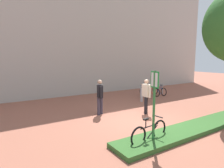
# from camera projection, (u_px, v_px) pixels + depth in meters

# --- Properties ---
(ground_plane) EXTENTS (60.00, 60.00, 0.00)m
(ground_plane) POSITION_uv_depth(u_px,v_px,m) (139.00, 120.00, 8.52)
(ground_plane) COLOR #9E5B47
(building_facade) EXTENTS (28.00, 1.20, 10.00)m
(building_facade) POSITION_uv_depth(u_px,v_px,m) (74.00, 27.00, 14.12)
(building_facade) COLOR #B2ADA3
(building_facade) RESTS_ON ground
(planter_strip) EXTENTS (7.00, 1.10, 0.16)m
(planter_strip) POSITION_uv_depth(u_px,v_px,m) (193.00, 128.00, 7.29)
(planter_strip) COLOR #336028
(planter_strip) RESTS_ON ground
(parking_sign_post) EXTENTS (0.08, 0.36, 2.37)m
(parking_sign_post) POSITION_uv_depth(u_px,v_px,m) (154.00, 97.00, 5.99)
(parking_sign_post) COLOR #2D7238
(parking_sign_post) RESTS_ON ground
(bike_at_sign) EXTENTS (1.68, 0.42, 0.86)m
(bike_at_sign) POSITION_uv_depth(u_px,v_px,m) (149.00, 132.00, 6.23)
(bike_at_sign) COLOR black
(bike_at_sign) RESTS_ON ground
(bike_rack_cluster) EXTENTS (2.10, 1.66, 0.83)m
(bike_rack_cluster) POSITION_uv_depth(u_px,v_px,m) (152.00, 91.00, 14.02)
(bike_rack_cluster) COLOR #99999E
(bike_rack_cluster) RESTS_ON ground
(bollard_steel) EXTENTS (0.16, 0.16, 0.90)m
(bollard_steel) POSITION_uv_depth(u_px,v_px,m) (142.00, 95.00, 12.06)
(bollard_steel) COLOR #ADADB2
(bollard_steel) RESTS_ON ground
(person_shirt_blue) EXTENTS (0.35, 0.61, 1.72)m
(person_shirt_blue) POSITION_uv_depth(u_px,v_px,m) (146.00, 94.00, 9.45)
(person_shirt_blue) COLOR black
(person_shirt_blue) RESTS_ON ground
(person_suited_navy) EXTENTS (0.36, 0.58, 1.72)m
(person_suited_navy) POSITION_uv_depth(u_px,v_px,m) (100.00, 95.00, 9.24)
(person_suited_navy) COLOR #383342
(person_suited_navy) RESTS_ON ground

